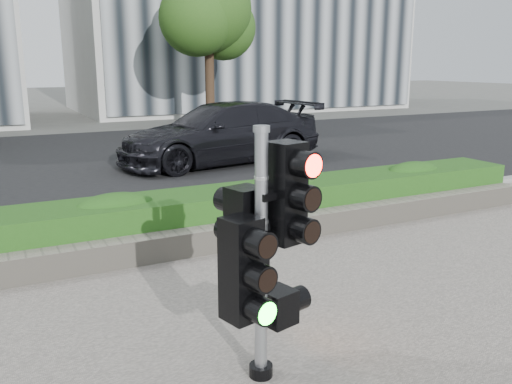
# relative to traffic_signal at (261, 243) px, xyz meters

# --- Properties ---
(ground) EXTENTS (120.00, 120.00, 0.00)m
(ground) POSITION_rel_traffic_signal_xyz_m (0.85, 1.15, -1.19)
(ground) COLOR #51514C
(ground) RESTS_ON ground
(road) EXTENTS (60.00, 13.00, 0.02)m
(road) POSITION_rel_traffic_signal_xyz_m (0.85, 11.15, -1.18)
(road) COLOR black
(road) RESTS_ON ground
(curb) EXTENTS (60.00, 0.25, 0.12)m
(curb) POSITION_rel_traffic_signal_xyz_m (0.85, 4.30, -1.13)
(curb) COLOR gray
(curb) RESTS_ON ground
(stone_wall) EXTENTS (12.00, 0.32, 0.34)m
(stone_wall) POSITION_rel_traffic_signal_xyz_m (0.85, 3.05, -0.99)
(stone_wall) COLOR gray
(stone_wall) RESTS_ON sidewalk
(hedge) EXTENTS (12.00, 1.00, 0.68)m
(hedge) POSITION_rel_traffic_signal_xyz_m (0.85, 3.70, -0.82)
(hedge) COLOR #40882A
(hedge) RESTS_ON sidewalk
(building_right) EXTENTS (18.00, 10.00, 12.00)m
(building_right) POSITION_rel_traffic_signal_xyz_m (11.85, 26.15, 4.81)
(building_right) COLOR #B7B7B2
(building_right) RESTS_ON ground
(tree_right) EXTENTS (4.10, 3.58, 6.53)m
(tree_right) POSITION_rel_traffic_signal_xyz_m (6.33, 16.70, 3.29)
(tree_right) COLOR black
(tree_right) RESTS_ON ground
(traffic_signal) EXTENTS (0.76, 0.63, 2.10)m
(traffic_signal) POSITION_rel_traffic_signal_xyz_m (0.00, 0.00, 0.00)
(traffic_signal) COLOR black
(traffic_signal) RESTS_ON sidewalk
(car_dark) EXTENTS (5.66, 2.79, 1.58)m
(car_dark) POSITION_rel_traffic_signal_xyz_m (3.65, 9.32, -0.38)
(car_dark) COLOR black
(car_dark) RESTS_ON road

